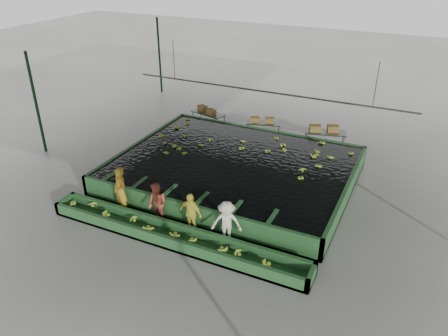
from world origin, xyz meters
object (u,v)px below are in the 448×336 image
at_px(sorting_trough, 173,236).
at_px(box_stack_mid, 262,122).
at_px(worker_b, 157,204).
at_px(worker_c, 191,213).
at_px(box_stack_right, 324,131).
at_px(box_stack_left, 207,112).
at_px(flotation_tank, 234,170).
at_px(worker_d, 227,223).
at_px(packing_table_right, 324,140).
at_px(packing_table_mid, 263,130).
at_px(worker_a, 121,191).
at_px(packing_table_left, 208,120).

distance_m(sorting_trough, box_stack_mid, 10.04).
height_order(worker_b, worker_c, worker_b).
bearing_deg(box_stack_right, box_stack_left, -179.61).
bearing_deg(worker_c, flotation_tank, 100.92).
relative_size(worker_c, worker_d, 0.97).
bearing_deg(box_stack_mid, packing_table_right, -0.89).
relative_size(worker_c, packing_table_mid, 0.88).
relative_size(flotation_tank, worker_b, 6.15).
relative_size(sorting_trough, worker_d, 6.11).
relative_size(sorting_trough, packing_table_right, 4.92).
height_order(box_stack_mid, box_stack_right, box_stack_right).
xyz_separation_m(sorting_trough, worker_b, (-1.15, 0.80, 0.56)).
height_order(worker_a, box_stack_mid, worker_a).
relative_size(worker_b, worker_c, 1.02).
xyz_separation_m(flotation_tank, box_stack_mid, (-0.58, 4.91, 0.37)).
bearing_deg(worker_b, packing_table_right, 84.31).
height_order(worker_c, box_stack_mid, worker_c).
bearing_deg(worker_c, sorting_trough, -100.02).
bearing_deg(sorting_trough, worker_c, 72.43).
bearing_deg(worker_c, worker_d, 7.55).
distance_m(sorting_trough, worker_b, 1.51).
bearing_deg(box_stack_mid, box_stack_right, -0.60).
bearing_deg(worker_a, worker_b, 21.82).
bearing_deg(box_stack_mid, worker_c, -84.84).
relative_size(packing_table_left, box_stack_right, 1.35).
xyz_separation_m(packing_table_left, packing_table_mid, (3.26, 0.11, -0.03)).
xyz_separation_m(packing_table_left, box_stack_left, (-0.11, 0.02, 0.45)).
relative_size(worker_a, worker_d, 1.16).
bearing_deg(packing_table_right, worker_d, -97.20).
xyz_separation_m(flotation_tank, packing_table_left, (-3.75, 4.81, -0.01)).
bearing_deg(box_stack_left, packing_table_mid, 1.61).
xyz_separation_m(worker_b, box_stack_mid, (0.58, 9.21, 0.01)).
bearing_deg(worker_a, flotation_tank, 78.75).
bearing_deg(worker_a, packing_table_left, 117.75).
distance_m(packing_table_left, packing_table_right, 6.58).
height_order(worker_d, packing_table_left, worker_d).
distance_m(packing_table_left, packing_table_mid, 3.26).
height_order(worker_c, packing_table_right, worker_c).
height_order(sorting_trough, packing_table_mid, packing_table_mid).
xyz_separation_m(packing_table_mid, box_stack_right, (3.23, -0.05, 0.51)).
relative_size(worker_d, packing_table_right, 0.81).
relative_size(worker_a, box_stack_right, 1.31).
bearing_deg(box_stack_right, flotation_tank, -119.37).
xyz_separation_m(worker_a, box_stack_right, (5.54, 9.17, -0.02)).
bearing_deg(packing_table_mid, box_stack_left, -178.39).
height_order(worker_d, packing_table_mid, worker_d).
relative_size(worker_b, worker_d, 0.99).
distance_m(box_stack_mid, box_stack_right, 3.32).
xyz_separation_m(packing_table_left, packing_table_right, (6.58, 0.05, 0.02)).
bearing_deg(worker_d, box_stack_left, 102.16).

